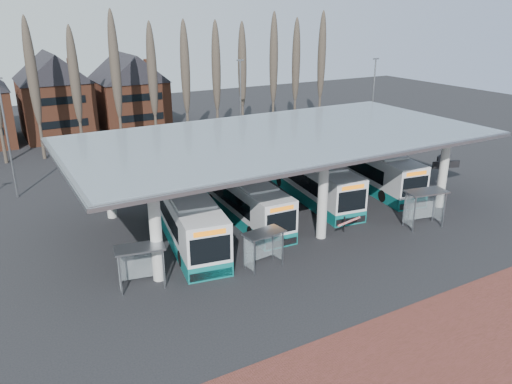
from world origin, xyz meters
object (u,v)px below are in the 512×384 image
shelter_0 (140,257)px  shelter_1 (263,241)px  bus_0 (185,214)px  shelter_2 (424,200)px  bus_2 (311,179)px  bus_1 (243,198)px  bus_3 (369,167)px

shelter_0 → shelter_1: size_ratio=1.11×
bus_0 → shelter_2: size_ratio=4.12×
bus_2 → shelter_2: bus_2 is taller
bus_1 → shelter_0: size_ratio=4.05×
bus_2 → bus_3: size_ratio=0.99×
bus_3 → shelter_1: bus_3 is taller
bus_1 → shelter_1: bus_1 is taller
bus_2 → shelter_0: bearing=-149.5°
bus_0 → shelter_1: bus_0 is taller
shelter_0 → shelter_1: (7.37, -1.34, -0.15)m
bus_1 → bus_3: bearing=6.8°
bus_2 → shelter_1: 13.03m
shelter_0 → shelter_2: size_ratio=0.93×
bus_1 → shelter_2: bearing=-33.9°
shelter_0 → shelter_2: 21.00m
bus_0 → shelter_1: size_ratio=4.95×
bus_2 → bus_3: bearing=8.1°
bus_0 → bus_3: bus_0 is taller
bus_3 → shelter_0: (-23.69, -7.30, 0.20)m
bus_3 → shelter_2: (-2.77, -9.07, 0.35)m
bus_0 → bus_3: (18.84, 2.16, -0.03)m
bus_2 → shelter_0: size_ratio=4.31×
bus_2 → shelter_0: bus_2 is taller
bus_3 → bus_1: bearing=-167.5°
shelter_1 → bus_0: bearing=104.6°
bus_3 → shelter_2: size_ratio=4.05×
shelter_0 → shelter_2: (20.92, -1.76, 0.15)m
bus_0 → shelter_2: bus_0 is taller
bus_3 → shelter_2: 9.48m
bus_1 → bus_3: bus_3 is taller
shelter_0 → shelter_2: shelter_2 is taller
bus_1 → shelter_1: (-2.67, -7.65, 0.16)m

